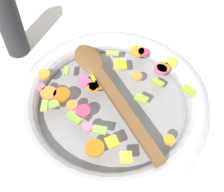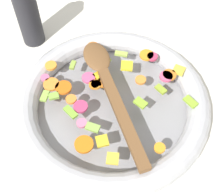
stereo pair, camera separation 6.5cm
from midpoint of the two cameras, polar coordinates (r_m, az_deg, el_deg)
The scene contains 5 objects.
ground_plane at distance 0.69m, azimuth -2.69°, elevation -2.60°, with size 4.00×4.00×0.00m, color silver.
skillet at distance 0.67m, azimuth -2.76°, elevation -1.58°, with size 0.42×0.42×0.05m.
chopped_vegetables at distance 0.65m, azimuth -4.20°, elevation 1.12°, with size 0.33×0.31×0.01m.
wooden_spoon at distance 0.65m, azimuth -3.76°, elevation 1.79°, with size 0.32×0.16×0.01m.
pepper_mill at distance 0.78m, azimuth -20.62°, elevation 12.47°, with size 0.05×0.05×0.21m.
Camera 1 is at (-0.23, 0.29, 0.58)m, focal length 50.00 mm.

